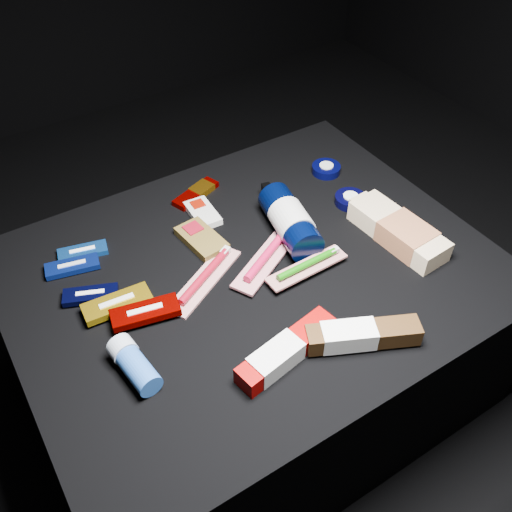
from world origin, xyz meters
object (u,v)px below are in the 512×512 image
bodywash_bottle (399,232)px  toothpaste_carton_red (283,353)px  deodorant_stick (134,364)px  lotion_bottle (290,221)px

bodywash_bottle → toothpaste_carton_red: 0.41m
bodywash_bottle → deodorant_stick: bodywash_bottle is taller
bodywash_bottle → toothpaste_carton_red: (-0.39, -0.13, -0.00)m
toothpaste_carton_red → lotion_bottle: bearing=43.4°
lotion_bottle → toothpaste_carton_red: lotion_bottle is taller
bodywash_bottle → deodorant_stick: (-0.63, -0.01, -0.00)m
bodywash_bottle → deodorant_stick: 0.63m
deodorant_stick → toothpaste_carton_red: deodorant_stick is taller
deodorant_stick → toothpaste_carton_red: size_ratio=0.55×
bodywash_bottle → deodorant_stick: size_ratio=2.07×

